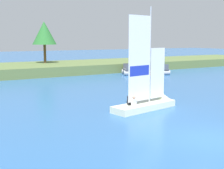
# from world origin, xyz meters

# --- Properties ---
(ground_plane) EXTENTS (200.00, 200.00, 0.00)m
(ground_plane) POSITION_xyz_m (0.00, 0.00, 0.00)
(ground_plane) COLOR #2D609E
(shore_bank) EXTENTS (80.00, 10.25, 1.15)m
(shore_bank) POSITION_xyz_m (0.00, 29.22, 0.57)
(shore_bank) COLOR #5B703D
(shore_bank) RESTS_ON ground
(shoreline_tree_centre) EXTENTS (3.16, 3.16, 5.47)m
(shoreline_tree_centre) POSITION_xyz_m (2.77, 30.73, 5.08)
(shoreline_tree_centre) COLOR brown
(shoreline_tree_centre) RESTS_ON shore_bank
(wooden_dock) EXTENTS (1.75, 4.76, 0.43)m
(wooden_dock) POSITION_xyz_m (12.52, 22.21, 0.21)
(wooden_dock) COLOR brown
(wooden_dock) RESTS_ON ground
(sailboat) EXTENTS (5.23, 2.12, 6.65)m
(sailboat) POSITION_xyz_m (1.75, 6.19, 0.50)
(sailboat) COLOR silver
(sailboat) RESTS_ON ground
(pontoon_boat) EXTENTS (6.06, 4.24, 2.78)m
(pontoon_boat) POSITION_xyz_m (12.38, 21.31, 0.66)
(pontoon_boat) COLOR #B2B2B7
(pontoon_boat) RESTS_ON ground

